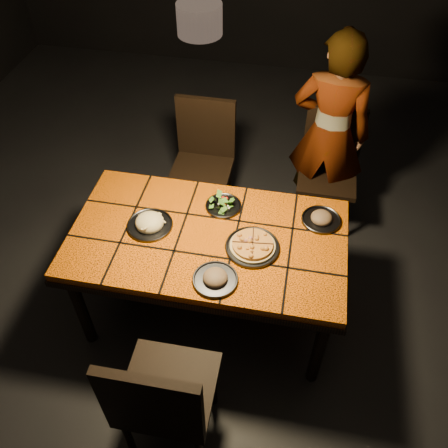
% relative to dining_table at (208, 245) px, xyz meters
% --- Properties ---
extents(room_shell, '(6.04, 7.04, 3.08)m').
position_rel_dining_table_xyz_m(room_shell, '(0.00, 0.00, 0.83)').
color(room_shell, black).
rests_on(room_shell, ground).
extents(dining_table, '(1.62, 0.92, 0.75)m').
position_rel_dining_table_xyz_m(dining_table, '(0.00, 0.00, 0.00)').
color(dining_table, orange).
rests_on(dining_table, ground).
extents(chair_near, '(0.47, 0.47, 1.02)m').
position_rel_dining_table_xyz_m(chair_near, '(-0.02, -0.92, -0.09)').
color(chair_near, black).
rests_on(chair_near, ground).
extents(chair_far_left, '(0.44, 0.44, 0.98)m').
position_rel_dining_table_xyz_m(chair_far_left, '(-0.25, 0.97, -0.11)').
color(chair_far_left, black).
rests_on(chair_far_left, ground).
extents(chair_far_right, '(0.43, 0.43, 0.95)m').
position_rel_dining_table_xyz_m(chair_far_right, '(0.69, 1.09, -0.13)').
color(chair_far_right, black).
rests_on(chair_far_right, ground).
extents(diner, '(0.61, 0.44, 1.55)m').
position_rel_dining_table_xyz_m(diner, '(0.65, 1.10, 0.11)').
color(diner, brown).
rests_on(diner, ground).
extents(pendant_lamp, '(0.18, 0.18, 1.06)m').
position_rel_dining_table_xyz_m(pendant_lamp, '(0.00, 0.00, 1.35)').
color(pendant_lamp, black).
rests_on(pendant_lamp, room_shell).
extents(plate_pizza, '(0.31, 0.31, 0.04)m').
position_rel_dining_table_xyz_m(plate_pizza, '(0.27, -0.05, 0.10)').
color(plate_pizza, '#3C3D42').
rests_on(plate_pizza, dining_table).
extents(plate_pasta, '(0.27, 0.27, 0.09)m').
position_rel_dining_table_xyz_m(plate_pasta, '(-0.35, 0.01, 0.10)').
color(plate_pasta, '#3C3D42').
rests_on(plate_pasta, dining_table).
extents(plate_salad, '(0.22, 0.22, 0.07)m').
position_rel_dining_table_xyz_m(plate_salad, '(0.05, 0.25, 0.10)').
color(plate_salad, '#3C3D42').
rests_on(plate_salad, dining_table).
extents(plate_mushroom_a, '(0.25, 0.25, 0.08)m').
position_rel_dining_table_xyz_m(plate_mushroom_a, '(0.11, -0.31, 0.10)').
color(plate_mushroom_a, '#3C3D42').
rests_on(plate_mushroom_a, dining_table).
extents(plate_mushroom_b, '(0.24, 0.24, 0.08)m').
position_rel_dining_table_xyz_m(plate_mushroom_b, '(0.64, 0.25, 0.10)').
color(plate_mushroom_b, '#3C3D42').
rests_on(plate_mushroom_b, dining_table).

